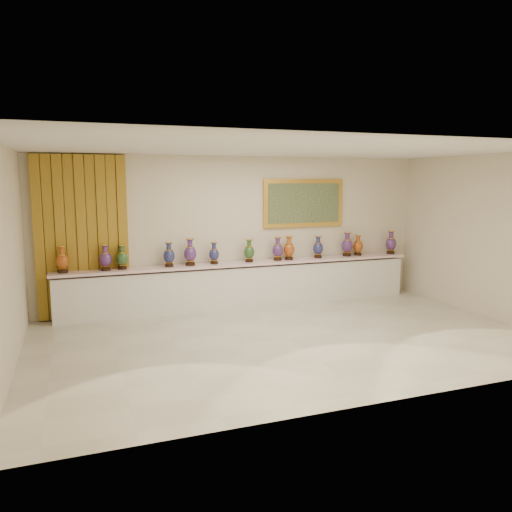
{
  "coord_description": "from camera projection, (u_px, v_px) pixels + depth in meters",
  "views": [
    {
      "loc": [
        -3.14,
        -7.06,
        2.51
      ],
      "look_at": [
        0.05,
        1.7,
        1.1
      ],
      "focal_mm": 35.0,
      "sensor_mm": 36.0,
      "label": 1
    }
  ],
  "objects": [
    {
      "name": "vase_1",
      "position": [
        105.0,
        259.0,
        9.01
      ],
      "size": [
        0.28,
        0.28,
        0.48
      ],
      "rotation": [
        0.0,
        0.0,
        0.33
      ],
      "color": "black",
      "rests_on": "counter"
    },
    {
      "name": "vase_7",
      "position": [
        278.0,
        250.0,
        10.16
      ],
      "size": [
        0.23,
        0.23,
        0.48
      ],
      "rotation": [
        0.0,
        0.0,
        -0.05
      ],
      "color": "black",
      "rests_on": "counter"
    },
    {
      "name": "vase_12",
      "position": [
        391.0,
        243.0,
        11.09
      ],
      "size": [
        0.31,
        0.31,
        0.52
      ],
      "rotation": [
        0.0,
        0.0,
        0.37
      ],
      "color": "black",
      "rests_on": "counter"
    },
    {
      "name": "vase_3",
      "position": [
        169.0,
        256.0,
        9.41
      ],
      "size": [
        0.28,
        0.28,
        0.47
      ],
      "rotation": [
        0.0,
        0.0,
        0.39
      ],
      "color": "black",
      "rests_on": "counter"
    },
    {
      "name": "vase_4",
      "position": [
        190.0,
        253.0,
        9.55
      ],
      "size": [
        0.32,
        0.32,
        0.52
      ],
      "rotation": [
        0.0,
        0.0,
        -0.41
      ],
      "color": "black",
      "rests_on": "counter"
    },
    {
      "name": "vase_10",
      "position": [
        347.0,
        245.0,
        10.76
      ],
      "size": [
        0.27,
        0.27,
        0.52
      ],
      "rotation": [
        0.0,
        0.0,
        -0.15
      ],
      "color": "black",
      "rests_on": "counter"
    },
    {
      "name": "vase_5",
      "position": [
        214.0,
        254.0,
        9.74
      ],
      "size": [
        0.25,
        0.25,
        0.43
      ],
      "rotation": [
        0.0,
        0.0,
        0.33
      ],
      "color": "black",
      "rests_on": "counter"
    },
    {
      "name": "vase_6",
      "position": [
        249.0,
        252.0,
        9.97
      ],
      "size": [
        0.26,
        0.26,
        0.46
      ],
      "rotation": [
        0.0,
        0.0,
        0.28
      ],
      "color": "black",
      "rests_on": "counter"
    },
    {
      "name": "ground",
      "position": [
        289.0,
        339.0,
        8.0
      ],
      "size": [
        8.0,
        8.0,
        0.0
      ],
      "primitive_type": "plane",
      "color": "beige",
      "rests_on": "ground"
    },
    {
      "name": "vase_0",
      "position": [
        62.0,
        261.0,
        8.78
      ],
      "size": [
        0.28,
        0.28,
        0.48
      ],
      "rotation": [
        0.0,
        0.0,
        0.29
      ],
      "color": "black",
      "rests_on": "counter"
    },
    {
      "name": "vase_9",
      "position": [
        318.0,
        248.0,
        10.5
      ],
      "size": [
        0.25,
        0.25,
        0.47
      ],
      "rotation": [
        0.0,
        0.0,
        -0.18
      ],
      "color": "black",
      "rests_on": "counter"
    },
    {
      "name": "vase_8",
      "position": [
        289.0,
        249.0,
        10.25
      ],
      "size": [
        0.24,
        0.24,
        0.49
      ],
      "rotation": [
        0.0,
        0.0,
        0.06
      ],
      "color": "black",
      "rests_on": "counter"
    },
    {
      "name": "room",
      "position": [
        122.0,
        231.0,
        9.25
      ],
      "size": [
        8.0,
        8.0,
        8.0
      ],
      "color": "beige",
      "rests_on": "ground"
    },
    {
      "name": "vase_11",
      "position": [
        358.0,
        246.0,
        10.86
      ],
      "size": [
        0.26,
        0.26,
        0.45
      ],
      "rotation": [
        0.0,
        0.0,
        -0.3
      ],
      "color": "black",
      "rests_on": "counter"
    },
    {
      "name": "counter",
      "position": [
        244.0,
        285.0,
        10.05
      ],
      "size": [
        7.28,
        0.48,
        0.9
      ],
      "color": "white",
      "rests_on": "ground"
    },
    {
      "name": "vase_2",
      "position": [
        122.0,
        258.0,
        9.15
      ],
      "size": [
        0.21,
        0.21,
        0.45
      ],
      "rotation": [
        0.0,
        0.0,
        0.0
      ],
      "color": "black",
      "rests_on": "counter"
    }
  ]
}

